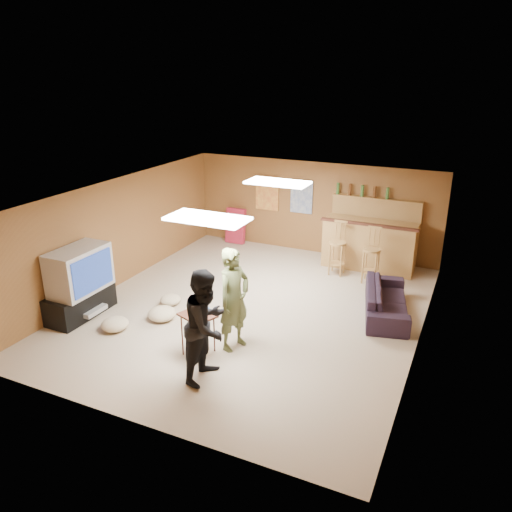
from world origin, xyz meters
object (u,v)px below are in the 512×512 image
at_px(tv_body, 79,270).
at_px(person_olive, 234,299).
at_px(bar_counter, 369,245).
at_px(sofa, 387,300).
at_px(tray_table, 198,334).
at_px(person_black, 207,325).

height_order(tv_body, person_olive, person_olive).
height_order(tv_body, bar_counter, tv_body).
bearing_deg(bar_counter, sofa, -68.64).
relative_size(sofa, tray_table, 2.74).
distance_m(bar_counter, person_black, 5.30).
bearing_deg(person_black, tv_body, 78.16).
relative_size(bar_counter, person_olive, 1.19).
relative_size(person_olive, person_black, 1.00).
bearing_deg(tray_table, bar_counter, 70.99).
xyz_separation_m(sofa, tray_table, (-2.42, -2.60, 0.07)).
distance_m(sofa, tray_table, 3.55).
bearing_deg(sofa, tv_body, 102.44).
distance_m(tv_body, bar_counter, 6.09).
bearing_deg(tv_body, tray_table, -5.01).
bearing_deg(tv_body, person_black, -13.48).
bearing_deg(bar_counter, tray_table, -109.01).
xyz_separation_m(bar_counter, person_olive, (-1.19, -4.26, 0.29)).
bearing_deg(sofa, person_black, 134.43).
bearing_deg(tv_body, sofa, 25.59).
distance_m(tv_body, tray_table, 2.61).
height_order(bar_counter, person_olive, person_olive).
distance_m(person_black, tray_table, 0.84).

